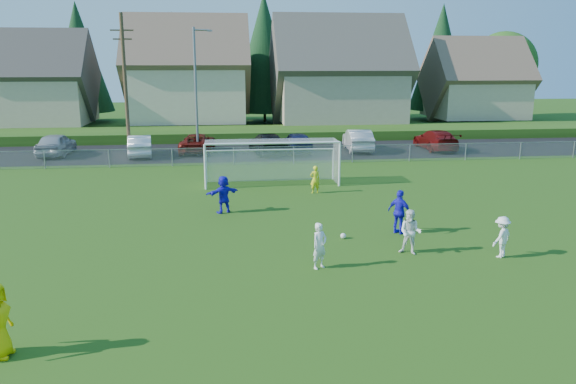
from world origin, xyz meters
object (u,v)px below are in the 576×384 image
at_px(player_white_b, 410,232).
at_px(car_b, 140,146).
at_px(goalkeeper, 315,179).
at_px(car_c, 197,143).
at_px(soccer_ball, 343,236).
at_px(player_white_c, 502,237).
at_px(player_blue_b, 224,194).
at_px(car_a, 56,144).
at_px(car_f, 358,140).
at_px(car_e, 297,142).
at_px(player_white_a, 320,246).
at_px(player_blue_a, 400,212).
at_px(car_d, 267,144).
at_px(car_g, 436,140).
at_px(soccer_goal, 271,155).

bearing_deg(player_white_b, car_b, 150.03).
relative_size(goalkeeper, car_c, 0.28).
height_order(soccer_ball, car_b, car_b).
bearing_deg(player_white_c, player_blue_b, -69.91).
xyz_separation_m(car_a, car_f, (22.32, -0.43, 0.00)).
xyz_separation_m(player_white_b, car_f, (3.65, 23.17, -0.00)).
bearing_deg(soccer_ball, car_e, 87.48).
xyz_separation_m(player_white_a, car_a, (-15.21, 24.61, 0.03)).
xyz_separation_m(player_blue_b, goalkeeper, (4.75, 3.33, -0.13)).
xyz_separation_m(player_white_b, goalkeeper, (-1.86, 9.73, -0.09)).
height_order(player_blue_a, car_d, player_blue_a).
height_order(soccer_ball, car_g, car_g).
height_order(car_d, soccer_goal, soccer_goal).
bearing_deg(car_c, soccer_goal, 115.18).
height_order(car_a, car_c, car_a).
xyz_separation_m(player_blue_a, car_b, (-12.93, 20.18, -0.13)).
height_order(player_white_a, car_g, player_white_a).
distance_m(player_blue_a, car_a, 28.48).
height_order(goalkeeper, car_e, car_e).
bearing_deg(soccer_goal, car_b, 129.99).
relative_size(player_white_a, car_g, 0.30).
xyz_separation_m(player_blue_a, car_f, (3.29, 20.76, -0.08)).
height_order(player_white_b, car_e, player_white_b).
bearing_deg(car_f, player_blue_a, 85.05).
relative_size(soccer_ball, goalkeeper, 0.15).
bearing_deg(car_f, car_e, 9.13).
relative_size(goalkeeper, car_g, 0.27).
distance_m(player_blue_a, car_d, 20.44).
xyz_separation_m(player_blue_b, car_c, (-1.90, 17.41, -0.15)).
xyz_separation_m(player_white_c, car_f, (0.56, 23.84, 0.08)).
bearing_deg(player_white_a, car_e, 51.29).
bearing_deg(car_d, player_white_c, 98.98).
relative_size(player_blue_b, car_f, 0.35).
bearing_deg(car_g, car_a, -1.39).
bearing_deg(car_b, car_f, 174.97).
relative_size(player_white_c, player_blue_b, 0.86).
height_order(player_blue_a, car_g, player_blue_a).
bearing_deg(car_e, player_white_b, 89.97).
relative_size(player_white_c, car_d, 0.28).
xyz_separation_m(player_blue_b, car_d, (3.26, 16.11, -0.10)).
distance_m(player_white_c, car_e, 23.79).
height_order(car_e, car_g, car_e).
distance_m(player_blue_b, car_d, 16.43).
xyz_separation_m(car_e, car_g, (10.83, 0.22, -0.01)).
xyz_separation_m(player_white_a, car_e, (2.37, 23.76, -0.01)).
relative_size(car_d, car_f, 1.06).
bearing_deg(player_white_c, car_d, -108.30).
bearing_deg(car_d, player_white_b, 91.91).
height_order(car_a, soccer_goal, soccer_goal).
relative_size(goalkeeper, car_b, 0.31).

